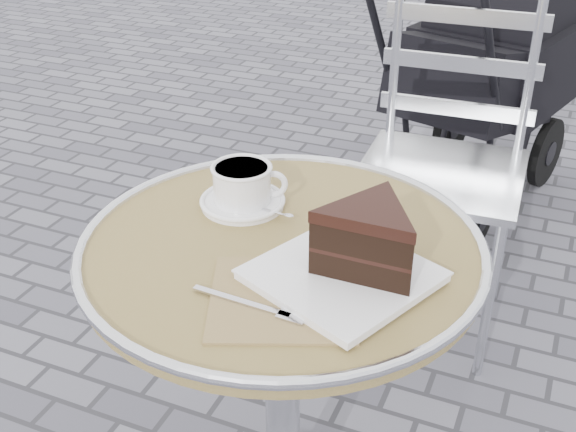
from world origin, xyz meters
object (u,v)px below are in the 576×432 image
at_px(cafe_table, 282,318).
at_px(baby_stroller, 482,79).
at_px(bistro_chair, 450,126).
at_px(cake_plate_set, 361,248).
at_px(cappuccino_set, 243,188).

xyz_separation_m(cafe_table, baby_stroller, (0.08, 1.76, -0.09)).
bearing_deg(baby_stroller, bistro_chair, -71.71).
distance_m(cake_plate_set, baby_stroller, 1.84).
height_order(cafe_table, bistro_chair, bistro_chair).
bearing_deg(bistro_chair, cappuccino_set, -108.47).
bearing_deg(baby_stroller, cafe_table, -76.72).
distance_m(cafe_table, cake_plate_set, 0.28).
bearing_deg(bistro_chair, baby_stroller, 89.76).
distance_m(cafe_table, baby_stroller, 1.77).
relative_size(cafe_table, cake_plate_set, 1.87).
bearing_deg(baby_stroller, cappuccino_set, -81.04).
distance_m(cake_plate_set, bistro_chair, 1.01).
relative_size(cappuccino_set, baby_stroller, 0.17).
relative_size(cake_plate_set, baby_stroller, 0.36).
distance_m(cappuccino_set, bistro_chair, 0.88).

